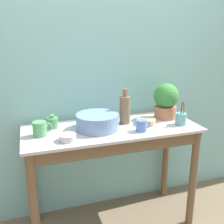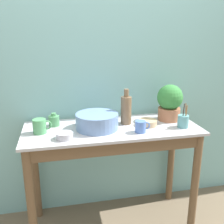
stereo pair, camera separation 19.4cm
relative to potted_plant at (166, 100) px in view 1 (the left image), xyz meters
The scene contains 11 objects.
wall_back 0.58m from the potted_plant, 153.35° to the left, with size 6.00×0.05×2.40m.
counter_table 0.61m from the potted_plant, 168.66° to the right, with size 1.32×0.54×0.85m.
potted_plant is the anchor object (origin of this frame).
bowl_wash_large 0.62m from the potted_plant, behind, with size 0.31×0.31×0.12m.
bottle_tall 0.37m from the potted_plant, behind, with size 0.08×0.08×0.28m.
bottle_short 0.92m from the potted_plant, behind, with size 0.08×0.08×0.10m.
mug_green 1.02m from the potted_plant, behind, with size 0.13×0.09×0.10m.
mug_blue 0.40m from the potted_plant, 144.73° to the right, with size 0.11×0.08×0.08m.
bowl_small_steel 0.89m from the potted_plant, 164.78° to the right, with size 0.11×0.11×0.04m.
bowl_small_tan 0.27m from the potted_plant, 156.26° to the right, with size 0.14×0.14×0.04m.
utensil_cup 0.22m from the potted_plant, 80.51° to the right, with size 0.08×0.08×0.19m.
Camera 1 is at (-0.58, -1.50, 1.54)m, focal length 42.00 mm.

